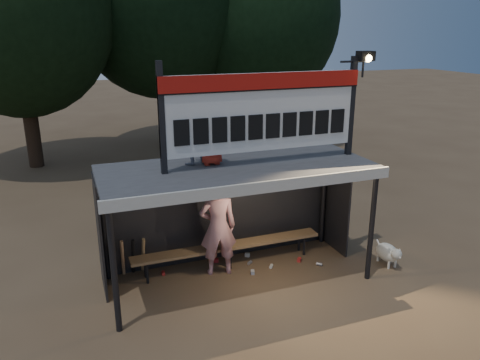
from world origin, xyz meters
TOP-DOWN VIEW (x-y plane):
  - ground at (0.00, 0.00)m, footprint 80.00×80.00m
  - player at (-0.28, 0.35)m, footprint 0.79×0.58m
  - child_a at (-0.74, 0.40)m, footprint 0.57×0.48m
  - child_b at (-0.41, 0.26)m, footprint 0.53×0.35m
  - dugout_shelter at (0.00, 0.24)m, footprint 5.10×2.08m
  - scoreboard_assembly at (0.56, -0.01)m, footprint 4.10×0.27m
  - bench at (0.00, 0.55)m, footprint 4.00×0.35m
  - tree_left at (-4.00, 10.00)m, footprint 6.46×6.46m
  - tree_right at (5.00, 10.50)m, footprint 6.08×6.08m
  - dog at (3.12, -0.59)m, footprint 0.36×0.81m
  - bats at (-2.00, 0.82)m, footprint 0.68×0.35m
  - litter at (0.47, 0.37)m, footprint 3.23×1.03m

SIDE VIEW (x-z plane):
  - ground at x=0.00m, z-range 0.00..0.00m
  - litter at x=0.47m, z-range 0.00..0.08m
  - dog at x=3.12m, z-range 0.03..0.53m
  - bats at x=-2.00m, z-range 0.01..0.85m
  - bench at x=0.00m, z-range 0.19..0.67m
  - player at x=-0.28m, z-range 0.00..2.00m
  - dugout_shelter at x=0.00m, z-range 0.69..3.01m
  - child_a at x=-0.74m, z-range 2.32..3.34m
  - child_b at x=-0.41m, z-range 2.32..3.38m
  - scoreboard_assembly at x=0.56m, z-range 2.33..4.32m
  - tree_right at x=5.00m, z-range 0.83..9.55m
  - tree_left at x=-4.00m, z-range 0.88..10.15m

